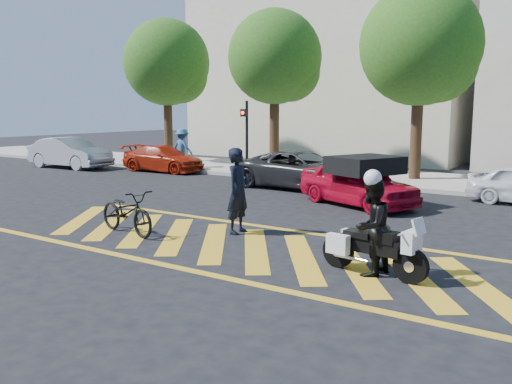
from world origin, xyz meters
The scene contains 17 objects.
ground centered at (0.00, 0.00, 0.00)m, with size 90.00×90.00×0.00m, color black.
sidewalk centered at (0.00, 12.00, 0.07)m, with size 60.00×5.00×0.15m, color #9E998E.
crosswalk centered at (-0.04, 0.00, 0.00)m, with size 12.33×4.00×0.01m.
building_left centered at (-8.00, 21.00, 5.00)m, with size 16.00×8.00×10.00m, color beige.
tree_far_left centered at (-12.87, 12.06, 5.05)m, with size 4.40×4.40×7.41m.
tree_left centered at (-6.37, 12.06, 4.99)m, with size 4.20×4.20×7.26m.
tree_center centered at (0.13, 12.06, 5.10)m, with size 4.60×4.60×7.56m.
signal_pole centered at (-6.50, 9.74, 1.92)m, with size 0.28×0.43×3.20m.
officer_bike centered at (-0.66, 1.00, 1.00)m, with size 0.73×0.48×2.00m, color black.
bicycle centered at (-2.76, -0.50, 0.52)m, with size 0.69×1.98×1.04m, color black.
police_motorcycle centered at (3.14, -0.32, 0.49)m, with size 2.03×0.74×0.90m.
officer_moto centered at (3.12, -0.32, 0.86)m, with size 0.83×0.65×1.71m, color black.
red_convertible centered at (0.20, 5.94, 0.68)m, with size 1.61×4.01×1.36m, color #AE0821.
parked_far_left centered at (-15.61, 7.80, 0.74)m, with size 1.56×4.49×1.48m, color gray.
parked_left centered at (-10.76, 9.20, 0.60)m, with size 1.68×4.14×1.20m, color #9F1D09.
parked_mid_left centered at (-2.84, 8.01, 0.68)m, with size 2.26×4.90×1.36m, color black.
pedestrian_left centered at (-10.37, 10.10, 1.05)m, with size 1.17×0.67×1.80m, color #2F5E82.
Camera 1 is at (6.55, -9.06, 2.89)m, focal length 38.00 mm.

